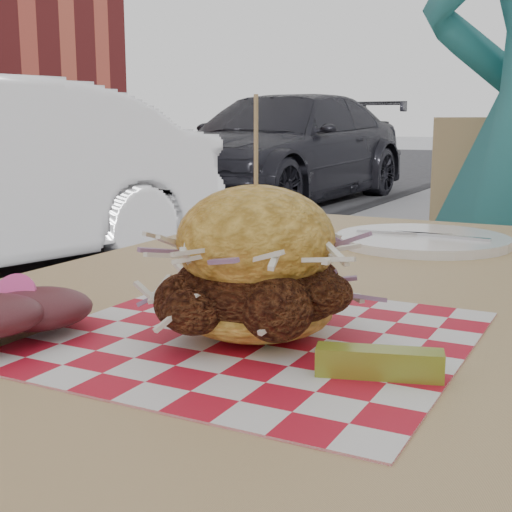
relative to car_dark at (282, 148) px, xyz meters
name	(u,v)px	position (x,y,z in m)	size (l,w,h in m)	color
car_dark	(282,148)	(0.00, 0.00, 0.00)	(1.74, 4.28, 1.24)	black
patio_table	(349,350)	(3.27, -6.71, 0.05)	(0.80, 1.20, 0.75)	tan
patio_chair	(505,276)	(3.29, -5.62, -0.07)	(0.51, 0.52, 0.95)	tan
paper_liner	(256,337)	(3.26, -6.94, 0.13)	(0.36, 0.36, 0.00)	red
sandwich	(256,272)	(3.26, -6.94, 0.19)	(0.19, 0.19, 0.21)	gold
pickle_spear	(379,363)	(3.39, -6.99, 0.14)	(0.10, 0.02, 0.02)	olive
place_setting	(422,240)	(3.27, -6.38, 0.14)	(0.27, 0.27, 0.02)	white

